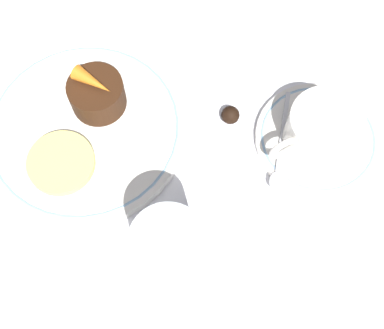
% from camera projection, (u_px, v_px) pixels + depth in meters
% --- Properties ---
extents(ground_plane, '(3.00, 3.00, 0.00)m').
position_uv_depth(ground_plane, '(123.00, 132.00, 0.62)').
color(ground_plane, white).
extents(dinner_plate, '(0.23, 0.23, 0.01)m').
position_uv_depth(dinner_plate, '(85.00, 129.00, 0.61)').
color(dinner_plate, white).
rests_on(dinner_plate, ground_plane).
extents(saucer, '(0.14, 0.14, 0.01)m').
position_uv_depth(saucer, '(317.00, 139.00, 0.61)').
color(saucer, white).
rests_on(saucer, ground_plane).
extents(coffee_cup, '(0.11, 0.08, 0.06)m').
position_uv_depth(coffee_cup, '(322.00, 130.00, 0.58)').
color(coffee_cup, white).
rests_on(coffee_cup, saucer).
extents(spoon, '(0.08, 0.10, 0.00)m').
position_uv_depth(spoon, '(280.00, 150.00, 0.60)').
color(spoon, silver).
rests_on(spoon, saucer).
extents(wine_glass, '(0.07, 0.07, 0.12)m').
position_uv_depth(wine_glass, '(169.00, 251.00, 0.48)').
color(wine_glass, silver).
rests_on(wine_glass, ground_plane).
extents(dessert_cake, '(0.06, 0.06, 0.04)m').
position_uv_depth(dessert_cake, '(97.00, 95.00, 0.60)').
color(dessert_cake, '#381E0F').
rests_on(dessert_cake, dinner_plate).
extents(carrot_garnish, '(0.04, 0.05, 0.02)m').
position_uv_depth(carrot_garnish, '(93.00, 82.00, 0.57)').
color(carrot_garnish, orange).
rests_on(carrot_garnish, dessert_cake).
extents(pineapple_slice, '(0.07, 0.07, 0.01)m').
position_uv_depth(pineapple_slice, '(61.00, 163.00, 0.58)').
color(pineapple_slice, '#EFE075').
rests_on(pineapple_slice, dinner_plate).
extents(chocolate_truffle, '(0.02, 0.02, 0.02)m').
position_uv_depth(chocolate_truffle, '(230.00, 115.00, 0.62)').
color(chocolate_truffle, black).
rests_on(chocolate_truffle, ground_plane).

